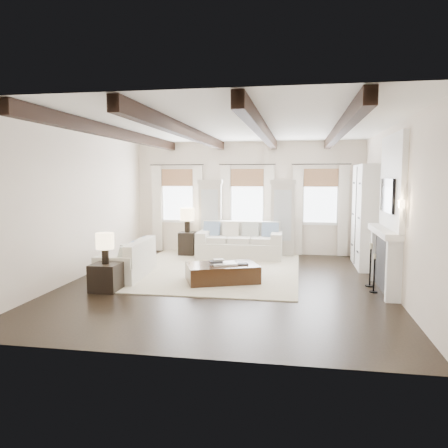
% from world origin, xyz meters
% --- Properties ---
extents(ground, '(7.50, 7.50, 0.00)m').
position_xyz_m(ground, '(0.00, 0.00, 0.00)').
color(ground, black).
rests_on(ground, ground).
extents(room_shell, '(6.54, 7.54, 3.22)m').
position_xyz_m(room_shell, '(0.75, 0.90, 1.89)').
color(room_shell, '#F1E1CD').
rests_on(room_shell, ground).
extents(area_rug, '(3.97, 4.87, 0.02)m').
position_xyz_m(area_rug, '(-0.50, 1.32, 0.01)').
color(area_rug, beige).
rests_on(area_rug, ground).
extents(sofa_back, '(2.29, 1.06, 0.98)m').
position_xyz_m(sofa_back, '(-0.11, 2.98, 0.39)').
color(sofa_back, silver).
rests_on(sofa_back, ground).
extents(sofa_left, '(0.96, 1.93, 0.81)m').
position_xyz_m(sofa_left, '(-2.22, 0.30, 0.33)').
color(sofa_left, silver).
rests_on(sofa_left, ground).
extents(ottoman, '(1.68, 1.38, 0.38)m').
position_xyz_m(ottoman, '(-0.10, 0.13, 0.19)').
color(ottoman, black).
rests_on(ottoman, ground).
extents(tray, '(0.60, 0.54, 0.04)m').
position_xyz_m(tray, '(-0.05, 0.10, 0.40)').
color(tray, white).
rests_on(tray, ottoman).
extents(book_lower, '(0.32, 0.28, 0.04)m').
position_xyz_m(book_lower, '(-0.23, 0.07, 0.44)').
color(book_lower, '#262628').
rests_on(book_lower, tray).
extents(book_upper, '(0.27, 0.24, 0.03)m').
position_xyz_m(book_upper, '(-0.17, 0.12, 0.48)').
color(book_upper, beige).
rests_on(book_upper, book_lower).
extents(book_loose, '(0.29, 0.26, 0.03)m').
position_xyz_m(book_loose, '(0.31, 0.16, 0.40)').
color(book_loose, '#262628').
rests_on(book_loose, ottoman).
extents(side_table_front, '(0.53, 0.53, 0.53)m').
position_xyz_m(side_table_front, '(-2.20, -0.93, 0.27)').
color(side_table_front, black).
rests_on(side_table_front, ground).
extents(lamp_front, '(0.35, 0.35, 0.60)m').
position_xyz_m(lamp_front, '(-2.20, -0.93, 0.94)').
color(lamp_front, black).
rests_on(lamp_front, side_table_front).
extents(side_table_back, '(0.44, 0.44, 0.66)m').
position_xyz_m(side_table_back, '(-1.62, 3.10, 0.33)').
color(side_table_back, black).
rests_on(side_table_back, ground).
extents(lamp_back, '(0.39, 0.39, 0.68)m').
position_xyz_m(lamp_back, '(-1.62, 3.10, 1.12)').
color(lamp_back, black).
rests_on(lamp_back, side_table_back).
extents(candlestick_near, '(0.15, 0.15, 0.75)m').
position_xyz_m(candlestick_near, '(2.90, -0.18, 0.31)').
color(candlestick_near, black).
rests_on(candlestick_near, ground).
extents(candlestick_far, '(0.18, 0.18, 0.88)m').
position_xyz_m(candlestick_far, '(2.90, 0.28, 0.37)').
color(candlestick_far, black).
rests_on(candlestick_far, ground).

